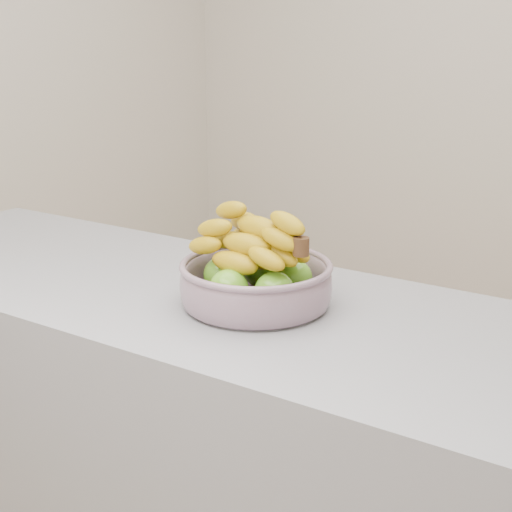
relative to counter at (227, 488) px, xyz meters
The scene contains 3 objects.
ground 0.77m from the counter, 90.00° to the left, with size 4.00×4.00×0.00m, color #9D7960.
counter is the anchor object (origin of this frame).
fruit_bowl 0.51m from the counter, ahead, with size 0.30×0.30×0.18m.
Camera 1 is at (0.79, -1.72, 1.40)m, focal length 50.00 mm.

